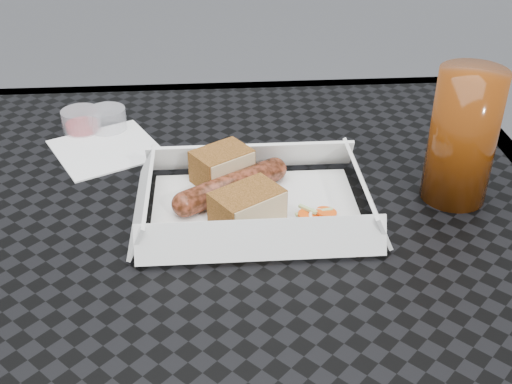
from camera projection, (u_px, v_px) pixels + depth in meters
patio_table at (206, 291)px, 0.69m from camera, size 0.80×0.80×0.74m
food_tray at (255, 209)px, 0.69m from camera, size 0.22×0.15×0.00m
bratwurst at (232, 186)px, 0.70m from camera, size 0.13×0.09×0.03m
bread_near at (222, 166)px, 0.72m from camera, size 0.08×0.07×0.04m
bread_far at (247, 206)px, 0.66m from camera, size 0.08×0.08×0.04m
veg_garnish at (316, 220)px, 0.66m from camera, size 0.03×0.03×0.00m
napkin at (107, 149)px, 0.81m from camera, size 0.16×0.16×0.00m
condiment_cup_sauce at (81, 121)px, 0.84m from camera, size 0.05×0.05×0.03m
condiment_cup_empty at (107, 120)px, 0.85m from camera, size 0.05×0.05×0.03m
drink_glass at (463, 137)px, 0.67m from camera, size 0.07×0.07×0.15m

